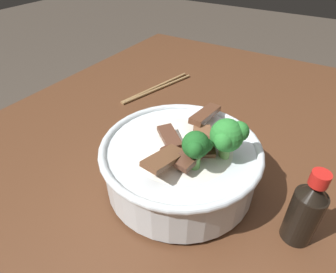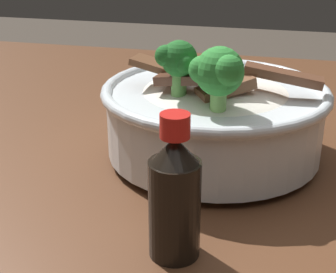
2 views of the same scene
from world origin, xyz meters
name	(u,v)px [view 1 (image 1 of 2)]	position (x,y,z in m)	size (l,w,h in m)	color
rice_bowl	(181,160)	(-0.09, -0.05, 0.88)	(0.24, 0.24, 0.14)	silver
chopsticks_pair	(157,88)	(-0.36, -0.27, 0.83)	(0.22, 0.07, 0.01)	#9E7A4C
soy_sauce_bottle	(305,211)	(-0.09, 0.13, 0.87)	(0.04, 0.04, 0.12)	black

